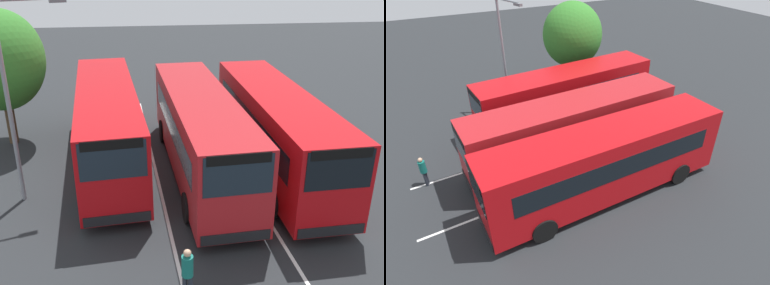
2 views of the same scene
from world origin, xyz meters
TOP-DOWN VIEW (x-y plane):
  - ground_plane at (0.00, 0.00)m, footprint 81.50×81.50m
  - bus_far_left at (-0.69, -3.70)m, footprint 11.55×3.45m
  - bus_center_left at (0.76, 0.14)m, footprint 11.50×3.10m
  - bus_center_right at (0.77, 3.34)m, footprint 11.46×2.88m
  - pedestrian at (8.15, -1.21)m, footprint 0.42×0.42m
  - street_lamp at (2.08, -6.60)m, footprint 0.88×2.35m
  - depot_tree at (-3.60, -8.58)m, footprint 4.44×4.00m
  - lane_stripe_outer_left at (0.00, -1.76)m, footprint 17.94×1.23m
  - lane_stripe_inner_left at (0.00, 1.76)m, footprint 17.94×1.23m

SIDE VIEW (x-z plane):
  - ground_plane at x=0.00m, z-range 0.00..0.00m
  - lane_stripe_outer_left at x=0.00m, z-range 0.00..0.01m
  - lane_stripe_inner_left at x=0.00m, z-range 0.00..0.01m
  - pedestrian at x=8.15m, z-range 0.14..1.74m
  - bus_far_left at x=-0.69m, z-range 0.18..3.64m
  - bus_center_left at x=0.76m, z-range 0.18..3.64m
  - bus_center_right at x=0.77m, z-range 0.18..3.64m
  - depot_tree at x=-3.60m, z-range 0.87..7.32m
  - street_lamp at x=2.08m, z-range 0.57..7.96m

